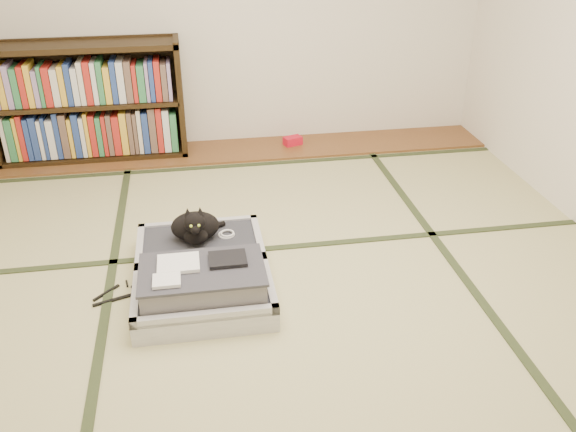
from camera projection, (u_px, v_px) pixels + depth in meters
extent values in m
plane|color=#CAC887|center=(289.00, 285.00, 3.43)|extent=(4.50, 4.50, 0.00)
cube|color=brown|center=(250.00, 150.00, 5.16)|extent=(4.00, 0.50, 0.02)
cube|color=red|center=(293.00, 141.00, 5.22)|extent=(0.17, 0.13, 0.07)
cube|color=#2D381E|center=(107.00, 302.00, 3.29)|extent=(0.05, 4.50, 0.01)
cube|color=#2D381E|center=(457.00, 268.00, 3.58)|extent=(0.05, 4.50, 0.01)
cube|color=#2D381E|center=(279.00, 248.00, 3.78)|extent=(4.00, 0.05, 0.01)
cube|color=#2D381E|center=(254.00, 164.00, 4.90)|extent=(4.00, 0.05, 0.01)
cube|color=black|center=(181.00, 98.00, 4.92)|extent=(0.04, 0.34, 0.96)
cube|color=black|center=(97.00, 154.00, 5.03)|extent=(1.49, 0.34, 0.04)
cube|color=black|center=(79.00, 46.00, 4.61)|extent=(1.49, 0.34, 0.04)
cube|color=black|center=(88.00, 103.00, 4.82)|extent=(1.42, 0.34, 0.03)
cube|color=black|center=(91.00, 96.00, 4.96)|extent=(1.49, 0.02, 0.96)
cube|color=gray|center=(92.00, 130.00, 4.90)|extent=(1.34, 0.24, 0.40)
cube|color=gray|center=(84.00, 80.00, 4.71)|extent=(1.34, 0.24, 0.36)
cube|color=silver|center=(204.00, 301.00, 3.20)|extent=(0.73, 0.49, 0.13)
cube|color=#2D2E35|center=(204.00, 295.00, 3.18)|extent=(0.65, 0.41, 0.10)
cube|color=silver|center=(206.00, 316.00, 2.97)|extent=(0.73, 0.04, 0.05)
cube|color=silver|center=(202.00, 267.00, 3.36)|extent=(0.73, 0.04, 0.05)
cube|color=silver|center=(136.00, 296.00, 3.12)|extent=(0.04, 0.49, 0.05)
cube|color=silver|center=(269.00, 284.00, 3.22)|extent=(0.04, 0.49, 0.05)
cube|color=silver|center=(201.00, 252.00, 3.62)|extent=(0.73, 0.49, 0.13)
cube|color=#2D2E35|center=(200.00, 247.00, 3.60)|extent=(0.65, 0.41, 0.10)
cube|color=silver|center=(201.00, 263.00, 3.39)|extent=(0.73, 0.04, 0.05)
cube|color=silver|center=(198.00, 224.00, 3.78)|extent=(0.73, 0.04, 0.05)
cube|color=silver|center=(140.00, 247.00, 3.54)|extent=(0.04, 0.49, 0.05)
cube|color=silver|center=(258.00, 237.00, 3.64)|extent=(0.04, 0.49, 0.05)
cylinder|color=black|center=(202.00, 264.00, 3.37)|extent=(0.66, 0.02, 0.02)
cube|color=gray|center=(203.00, 281.00, 3.14)|extent=(0.62, 0.38, 0.13)
cube|color=#393940|center=(202.00, 270.00, 3.11)|extent=(0.64, 0.40, 0.01)
cube|color=white|center=(178.00, 263.00, 3.12)|extent=(0.21, 0.18, 0.02)
cube|color=black|center=(228.00, 259.00, 3.16)|extent=(0.19, 0.16, 0.02)
cube|color=white|center=(167.00, 280.00, 2.99)|extent=(0.14, 0.12, 0.02)
cube|color=white|center=(162.00, 332.00, 2.96)|extent=(0.06, 0.01, 0.04)
cube|color=white|center=(187.00, 332.00, 2.98)|extent=(0.05, 0.01, 0.03)
cube|color=orange|center=(256.00, 322.00, 3.03)|extent=(0.05, 0.01, 0.03)
cube|color=#197F33|center=(242.00, 321.00, 3.01)|extent=(0.04, 0.01, 0.03)
ellipsoid|color=black|center=(195.00, 226.00, 3.56)|extent=(0.28, 0.18, 0.18)
ellipsoid|color=black|center=(196.00, 236.00, 3.50)|extent=(0.14, 0.10, 0.10)
ellipsoid|color=black|center=(195.00, 222.00, 3.42)|extent=(0.12, 0.11, 0.11)
sphere|color=black|center=(195.00, 230.00, 3.39)|extent=(0.05, 0.05, 0.05)
cone|color=black|center=(188.00, 212.00, 3.41)|extent=(0.04, 0.05, 0.06)
cone|color=black|center=(200.00, 211.00, 3.42)|extent=(0.04, 0.05, 0.06)
sphere|color=#A5BF33|center=(191.00, 226.00, 3.37)|extent=(0.02, 0.02, 0.02)
sphere|color=#A5BF33|center=(199.00, 225.00, 3.38)|extent=(0.02, 0.02, 0.02)
cylinder|color=black|center=(212.00, 227.00, 3.68)|extent=(0.17, 0.10, 0.03)
torus|color=white|center=(226.00, 235.00, 3.64)|extent=(0.10, 0.10, 0.01)
torus|color=white|center=(227.00, 233.00, 3.63)|extent=(0.09, 0.09, 0.01)
cube|color=black|center=(125.00, 296.00, 3.32)|extent=(0.34, 0.13, 0.01)
cube|color=black|center=(106.00, 293.00, 3.35)|extent=(0.13, 0.14, 0.01)
cube|color=black|center=(146.00, 289.00, 3.38)|extent=(0.17, 0.09, 0.01)
cylinder|color=black|center=(127.00, 284.00, 3.43)|extent=(0.02, 0.06, 0.01)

